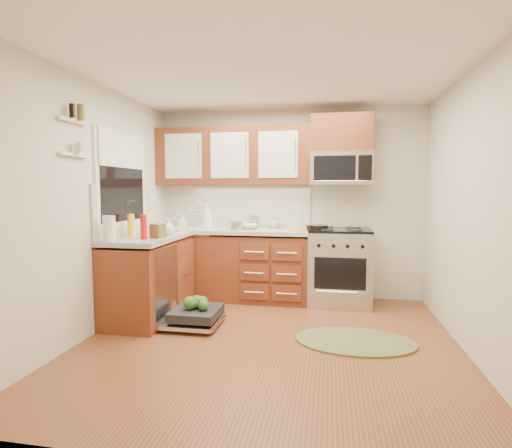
% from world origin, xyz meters
% --- Properties ---
extents(floor, '(3.50, 3.50, 0.00)m').
position_xyz_m(floor, '(0.00, 0.00, 0.00)').
color(floor, brown).
rests_on(floor, ground).
extents(ceiling, '(3.50, 3.50, 0.00)m').
position_xyz_m(ceiling, '(0.00, 0.00, 2.50)').
color(ceiling, white).
rests_on(ceiling, ground).
extents(wall_back, '(3.50, 0.04, 2.50)m').
position_xyz_m(wall_back, '(0.00, 1.75, 1.25)').
color(wall_back, beige).
rests_on(wall_back, ground).
extents(wall_front, '(3.50, 0.04, 2.50)m').
position_xyz_m(wall_front, '(0.00, -1.75, 1.25)').
color(wall_front, beige).
rests_on(wall_front, ground).
extents(wall_left, '(0.04, 3.50, 2.50)m').
position_xyz_m(wall_left, '(-1.75, 0.00, 1.25)').
color(wall_left, beige).
rests_on(wall_left, ground).
extents(wall_right, '(0.04, 3.50, 2.50)m').
position_xyz_m(wall_right, '(1.75, 0.00, 1.25)').
color(wall_right, beige).
rests_on(wall_right, ground).
extents(base_cabinet_back, '(2.05, 0.60, 0.85)m').
position_xyz_m(base_cabinet_back, '(-0.73, 1.45, 0.42)').
color(base_cabinet_back, '#5A2F14').
rests_on(base_cabinet_back, ground).
extents(base_cabinet_left, '(0.60, 1.25, 0.85)m').
position_xyz_m(base_cabinet_left, '(-1.45, 0.52, 0.42)').
color(base_cabinet_left, '#5A2F14').
rests_on(base_cabinet_left, ground).
extents(countertop_back, '(2.07, 0.64, 0.05)m').
position_xyz_m(countertop_back, '(-0.72, 1.44, 0.90)').
color(countertop_back, '#AFA9A0').
rests_on(countertop_back, base_cabinet_back).
extents(countertop_left, '(0.64, 1.27, 0.05)m').
position_xyz_m(countertop_left, '(-1.44, 0.53, 0.90)').
color(countertop_left, '#AFA9A0').
rests_on(countertop_left, base_cabinet_left).
extents(backsplash_back, '(2.05, 0.02, 0.57)m').
position_xyz_m(backsplash_back, '(-0.73, 1.74, 1.21)').
color(backsplash_back, '#B7B4A5').
rests_on(backsplash_back, ground).
extents(backsplash_left, '(0.02, 1.25, 0.57)m').
position_xyz_m(backsplash_left, '(-1.74, 0.52, 1.21)').
color(backsplash_left, '#B7B4A5').
rests_on(backsplash_left, ground).
extents(upper_cabinets, '(2.05, 0.35, 0.75)m').
position_xyz_m(upper_cabinets, '(-0.73, 1.57, 1.88)').
color(upper_cabinets, '#5A2F14').
rests_on(upper_cabinets, ground).
extents(cabinet_over_mw, '(0.76, 0.35, 0.47)m').
position_xyz_m(cabinet_over_mw, '(0.68, 1.57, 2.13)').
color(cabinet_over_mw, '#5A2F14').
rests_on(cabinet_over_mw, ground).
extents(range, '(0.76, 0.64, 0.95)m').
position_xyz_m(range, '(0.68, 1.43, 0.47)').
color(range, silver).
rests_on(range, ground).
extents(microwave, '(0.76, 0.38, 0.40)m').
position_xyz_m(microwave, '(0.68, 1.55, 1.70)').
color(microwave, silver).
rests_on(microwave, ground).
extents(sink, '(0.62, 0.50, 0.26)m').
position_xyz_m(sink, '(-1.25, 1.42, 0.80)').
color(sink, white).
rests_on(sink, ground).
extents(dishwasher, '(0.70, 0.60, 0.20)m').
position_xyz_m(dishwasher, '(-0.86, 0.30, 0.10)').
color(dishwasher, silver).
rests_on(dishwasher, ground).
extents(window, '(0.03, 1.05, 1.05)m').
position_xyz_m(window, '(-1.74, 0.50, 1.55)').
color(window, white).
rests_on(window, ground).
extents(window_blind, '(0.02, 0.96, 0.40)m').
position_xyz_m(window_blind, '(-1.71, 0.50, 1.88)').
color(window_blind, white).
rests_on(window_blind, ground).
extents(shelf_upper, '(0.04, 0.40, 0.03)m').
position_xyz_m(shelf_upper, '(-1.72, -0.35, 2.05)').
color(shelf_upper, white).
rests_on(shelf_upper, ground).
extents(shelf_lower, '(0.04, 0.40, 0.03)m').
position_xyz_m(shelf_lower, '(-1.72, -0.35, 1.75)').
color(shelf_lower, white).
rests_on(shelf_lower, ground).
extents(rug, '(1.31, 1.07, 0.02)m').
position_xyz_m(rug, '(0.80, 0.14, 0.01)').
color(rug, '#5D6338').
rests_on(rug, ground).
extents(skillet, '(0.30, 0.30, 0.05)m').
position_xyz_m(skillet, '(0.40, 1.33, 0.98)').
color(skillet, black).
rests_on(skillet, range).
extents(stock_pot, '(0.25, 0.25, 0.12)m').
position_xyz_m(stock_pot, '(-0.62, 1.29, 0.98)').
color(stock_pot, silver).
rests_on(stock_pot, countertop_back).
extents(cutting_board, '(0.29, 0.22, 0.02)m').
position_xyz_m(cutting_board, '(0.18, 1.32, 0.93)').
color(cutting_board, tan).
rests_on(cutting_board, countertop_back).
extents(canister, '(0.13, 0.13, 0.16)m').
position_xyz_m(canister, '(-0.45, 1.65, 1.01)').
color(canister, silver).
rests_on(canister, countertop_back).
extents(paper_towel_roll, '(0.14, 0.14, 0.26)m').
position_xyz_m(paper_towel_roll, '(-1.60, -0.02, 1.05)').
color(paper_towel_roll, white).
rests_on(paper_towel_roll, countertop_left).
extents(mustard_bottle, '(0.10, 0.10, 0.24)m').
position_xyz_m(mustard_bottle, '(-1.62, 0.46, 1.05)').
color(mustard_bottle, yellow).
rests_on(mustard_bottle, countertop_left).
extents(red_bottle, '(0.07, 0.07, 0.26)m').
position_xyz_m(red_bottle, '(-1.35, 0.21, 1.05)').
color(red_bottle, red).
rests_on(red_bottle, countertop_left).
extents(wooden_box, '(0.18, 0.16, 0.15)m').
position_xyz_m(wooden_box, '(-1.25, 0.34, 1.00)').
color(wooden_box, brown).
rests_on(wooden_box, countertop_left).
extents(blue_carton, '(0.10, 0.07, 0.14)m').
position_xyz_m(blue_carton, '(-1.25, 0.43, 1.00)').
color(blue_carton, blue).
rests_on(blue_carton, countertop_left).
extents(bowl_a, '(0.28, 0.28, 0.07)m').
position_xyz_m(bowl_a, '(-0.49, 1.44, 0.96)').
color(bowl_a, '#999999').
rests_on(bowl_a, countertop_back).
extents(bowl_b, '(0.31, 0.31, 0.08)m').
position_xyz_m(bowl_b, '(-0.67, 1.60, 0.97)').
color(bowl_b, '#999999').
rests_on(bowl_b, countertop_back).
extents(cup, '(0.17, 0.17, 0.10)m').
position_xyz_m(cup, '(-0.17, 1.65, 0.98)').
color(cup, '#999999').
rests_on(cup, countertop_back).
extents(soap_bottle_a, '(0.16, 0.16, 0.33)m').
position_xyz_m(soap_bottle_a, '(-1.00, 1.30, 1.09)').
color(soap_bottle_a, '#999999').
rests_on(soap_bottle_a, countertop_back).
extents(soap_bottle_b, '(0.11, 0.12, 0.21)m').
position_xyz_m(soap_bottle_b, '(-1.25, 1.05, 1.03)').
color(soap_bottle_b, '#999999').
rests_on(soap_bottle_b, countertop_left).
extents(soap_bottle_c, '(0.20, 0.20, 0.19)m').
position_xyz_m(soap_bottle_c, '(-1.25, 0.62, 1.02)').
color(soap_bottle_c, '#999999').
rests_on(soap_bottle_c, countertop_left).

